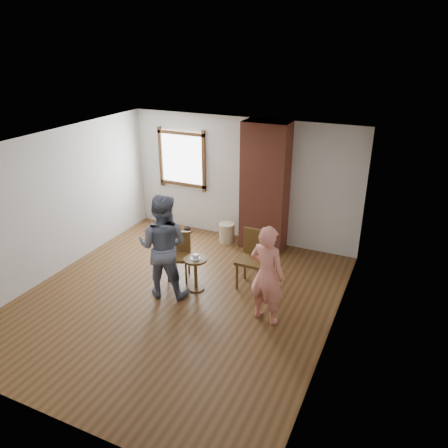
{
  "coord_description": "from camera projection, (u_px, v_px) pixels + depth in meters",
  "views": [
    {
      "loc": [
        3.3,
        -5.33,
        4.07
      ],
      "look_at": [
        0.48,
        0.8,
        1.15
      ],
      "focal_mm": 35.0,
      "sensor_mm": 36.0,
      "label": 1
    }
  ],
  "objects": [
    {
      "name": "side_table",
      "position": [
        196.0,
        269.0,
        7.46
      ],
      "size": [
        0.4,
        0.4,
        0.6
      ],
      "color": "brown",
      "rests_on": "ground"
    },
    {
      "name": "person_pink",
      "position": [
        267.0,
        275.0,
        6.49
      ],
      "size": [
        0.65,
        0.5,
        1.59
      ],
      "primitive_type": "imported",
      "rotation": [
        0.0,
        0.0,
        2.92
      ],
      "color": "#F08A78",
      "rests_on": "ground"
    },
    {
      "name": "cake_slice",
      "position": [
        196.0,
        257.0,
        7.37
      ],
      "size": [
        0.08,
        0.07,
        0.06
      ],
      "primitive_type": "cube",
      "color": "silver",
      "rests_on": "cake_plate"
    },
    {
      "name": "cake_plate",
      "position": [
        195.0,
        258.0,
        7.38
      ],
      "size": [
        0.18,
        0.18,
        0.01
      ],
      "primitive_type": "cylinder",
      "color": "white",
      "rests_on": "side_table"
    },
    {
      "name": "man",
      "position": [
        163.0,
        246.0,
        7.16
      ],
      "size": [
        0.99,
        0.84,
        1.79
      ],
      "primitive_type": "imported",
      "rotation": [
        0.0,
        0.0,
        3.35
      ],
      "color": "#151E3C",
      "rests_on": "ground"
    },
    {
      "name": "room_shell",
      "position": [
        189.0,
        186.0,
        7.13
      ],
      "size": [
        5.04,
        5.52,
        2.62
      ],
      "color": "silver",
      "rests_on": "ground"
    },
    {
      "name": "dining_chair_right",
      "position": [
        253.0,
        255.0,
        7.56
      ],
      "size": [
        0.48,
        0.48,
        1.01
      ],
      "rotation": [
        0.0,
        0.0,
        0.01
      ],
      "color": "brown",
      "rests_on": "ground"
    },
    {
      "name": "dining_chair_left",
      "position": [
        179.0,
        253.0,
        7.85
      ],
      "size": [
        0.51,
        0.51,
        0.85
      ],
      "rotation": [
        0.0,
        0.0,
        0.35
      ],
      "color": "brown",
      "rests_on": "ground"
    },
    {
      "name": "brick_chimney",
      "position": [
        265.0,
        187.0,
        8.67
      ],
      "size": [
        0.9,
        0.5,
        2.6
      ],
      "primitive_type": "cube",
      "color": "#9E4C38",
      "rests_on": "ground"
    },
    {
      "name": "dark_pot",
      "position": [
        187.0,
        230.0,
        9.74
      ],
      "size": [
        0.17,
        0.17,
        0.14
      ],
      "primitive_type": "cylinder",
      "rotation": [
        0.0,
        0.0,
        0.24
      ],
      "color": "black",
      "rests_on": "ground"
    },
    {
      "name": "stoneware_crock",
      "position": [
        227.0,
        233.0,
        9.28
      ],
      "size": [
        0.37,
        0.37,
        0.42
      ],
      "primitive_type": "cylinder",
      "rotation": [
        0.0,
        0.0,
        -0.13
      ],
      "color": "#C8B890",
      "rests_on": "ground"
    },
    {
      "name": "ground",
      "position": [
        178.0,
        299.0,
        7.32
      ],
      "size": [
        5.5,
        5.5,
        0.0
      ],
      "primitive_type": "plane",
      "color": "brown",
      "rests_on": "ground"
    }
  ]
}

